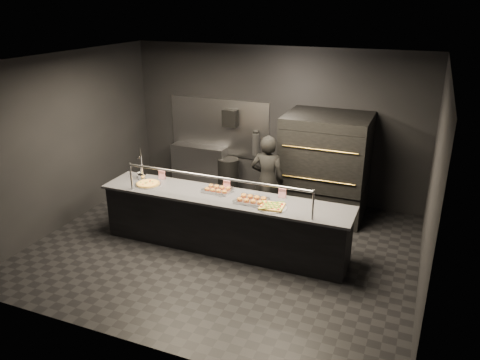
{
  "coord_description": "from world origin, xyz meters",
  "views": [
    {
      "loc": [
        2.78,
        -6.18,
        3.82
      ],
      "look_at": [
        0.2,
        0.2,
        1.14
      ],
      "focal_mm": 35.0,
      "sensor_mm": 36.0,
      "label": 1
    }
  ],
  "objects": [
    {
      "name": "slider_tray_a",
      "position": [
        -0.17,
        0.14,
        0.95
      ],
      "size": [
        0.53,
        0.46,
        0.07
      ],
      "color": "silver",
      "rests_on": "service_counter"
    },
    {
      "name": "prep_shelf",
      "position": [
        -1.6,
        2.32,
        0.45
      ],
      "size": [
        1.2,
        0.35,
        0.9
      ],
      "primitive_type": "cube",
      "color": "#99999E",
      "rests_on": "ground"
    },
    {
      "name": "square_pizza",
      "position": [
        0.85,
        -0.14,
        0.94
      ],
      "size": [
        0.44,
        0.44,
        0.05
      ],
      "color": "silver",
      "rests_on": "service_counter"
    },
    {
      "name": "condiment_jar",
      "position": [
        -1.67,
        0.21,
        0.96
      ],
      "size": [
        0.13,
        0.05,
        0.09
      ],
      "color": "silver",
      "rests_on": "service_counter"
    },
    {
      "name": "slider_tray_b",
      "position": [
        0.49,
        -0.04,
        0.95
      ],
      "size": [
        0.54,
        0.45,
        0.08
      ],
      "color": "silver",
      "rests_on": "service_counter"
    },
    {
      "name": "round_pizza",
      "position": [
        -1.36,
        -0.04,
        0.94
      ],
      "size": [
        0.44,
        0.44,
        0.03
      ],
      "color": "silver",
      "rests_on": "service_counter"
    },
    {
      "name": "room",
      "position": [
        -0.02,
        0.05,
        1.5
      ],
      "size": [
        6.04,
        6.0,
        3.0
      ],
      "color": "black",
      "rests_on": "ground"
    },
    {
      "name": "trash_bin",
      "position": [
        -0.89,
        2.22,
        0.36
      ],
      "size": [
        0.44,
        0.44,
        0.73
      ],
      "primitive_type": "cylinder",
      "color": "black",
      "rests_on": "ground"
    },
    {
      "name": "service_counter",
      "position": [
        0.0,
        -0.0,
        0.46
      ],
      "size": [
        4.1,
        0.78,
        1.37
      ],
      "color": "black",
      "rests_on": "ground"
    },
    {
      "name": "fire_extinguisher",
      "position": [
        -0.35,
        2.4,
        1.06
      ],
      "size": [
        0.14,
        0.14,
        0.51
      ],
      "color": "#B2B2B7",
      "rests_on": "room"
    },
    {
      "name": "worker",
      "position": [
        0.34,
        1.13,
        0.82
      ],
      "size": [
        0.64,
        0.45,
        1.65
      ],
      "primitive_type": "imported",
      "rotation": [
        0.0,
        0.0,
        3.23
      ],
      "color": "black",
      "rests_on": "ground"
    },
    {
      "name": "towel_dispenser",
      "position": [
        -0.9,
        2.39,
        1.55
      ],
      "size": [
        0.3,
        0.2,
        0.35
      ],
      "primitive_type": "cube",
      "color": "black",
      "rests_on": "room"
    },
    {
      "name": "tent_cards",
      "position": [
        -0.16,
        0.28,
        1.0
      ],
      "size": [
        2.28,
        0.04,
        0.15
      ],
      "color": "white",
      "rests_on": "service_counter"
    },
    {
      "name": "pizza_oven",
      "position": [
        1.2,
        1.9,
        0.97
      ],
      "size": [
        1.5,
        1.23,
        1.91
      ],
      "color": "black",
      "rests_on": "ground"
    },
    {
      "name": "beer_tap",
      "position": [
        -1.6,
        0.15,
        1.08
      ],
      "size": [
        0.15,
        0.21,
        0.57
      ],
      "color": "silver",
      "rests_on": "service_counter"
    }
  ]
}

